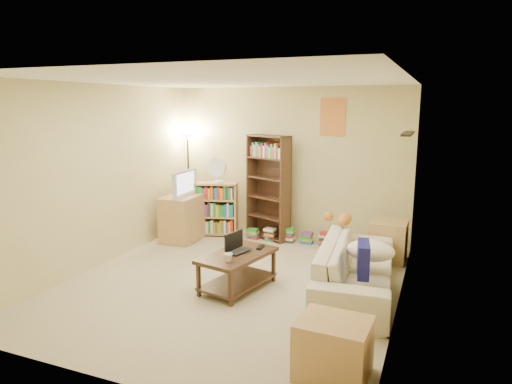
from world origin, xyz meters
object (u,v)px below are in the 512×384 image
laptop (243,252)px  side_table (388,241)px  tv_stand (182,218)px  desk_fan (217,170)px  tall_bookshelf (268,185)px  short_bookshelf (216,209)px  tabby_cat (342,219)px  coffee_table (237,266)px  floor_lamp (188,153)px  mug (228,258)px  end_cabinet (333,348)px  television (181,183)px  sofa (356,268)px

laptop → side_table: 2.30m
tv_stand → side_table: size_ratio=1.29×
desk_fan → tall_bookshelf: bearing=13.1°
tall_bookshelf → short_bookshelf: bearing=-148.1°
tabby_cat → laptop: tabby_cat is taller
coffee_table → laptop: size_ratio=3.01×
tv_stand → floor_lamp: (-0.26, 0.69, 1.00)m
mug → end_cabinet: bearing=-35.8°
tall_bookshelf → short_bookshelf: tall_bookshelf is taller
television → tabby_cat: bearing=-97.9°
tv_stand → tall_bookshelf: size_ratio=0.43×
laptop → floor_lamp: size_ratio=0.21×
laptop → mug: bearing=-173.4°
mug → tall_bookshelf: (-0.43, 2.44, 0.42)m
laptop → side_table: size_ratio=0.64×
sofa → television: (-3.04, 1.07, 0.65)m
tv_stand → desk_fan: desk_fan is taller
coffee_table → tall_bookshelf: (-0.41, 2.14, 0.62)m
laptop → short_bookshelf: (-1.36, 1.95, -0.00)m
coffee_table → floor_lamp: (-1.94, 2.18, 1.08)m
side_table → tv_stand: bearing=-175.2°
sofa → desk_fan: bearing=54.3°
sofa → laptop: sofa is taller
television → tall_bookshelf: tall_bookshelf is taller
floor_lamp → end_cabinet: size_ratio=2.96×
laptop → side_table: side_table is taller
mug → tall_bookshelf: size_ratio=0.06×
sofa → coffee_table: (-1.36, -0.41, -0.01)m
tabby_cat → end_cabinet: size_ratio=0.83×
mug → tv_stand: 2.47m
mug → television: size_ratio=0.15×
tall_bookshelf → coffee_table: bearing=-56.9°
mug → end_cabinet: 1.82m
laptop → end_cabinet: end_cabinet is taller
short_bookshelf → floor_lamp: bearing=147.6°
tabby_cat → tall_bookshelf: (-1.42, 0.94, 0.22)m
mug → end_cabinet: size_ratio=0.19×
tv_stand → short_bookshelf: 0.64m
tall_bookshelf → tabby_cat: bearing=-11.3°
tv_stand → short_bookshelf: (0.38, 0.50, 0.08)m
laptop → floor_lamp: 3.07m
coffee_table → mug: bearing=-73.6°
floor_lamp → desk_fan: bearing=-18.8°
desk_fan → television: bearing=-133.3°
side_table → short_bookshelf: bearing=175.5°
laptop → tall_bookshelf: (-0.47, 2.10, 0.45)m
desk_fan → end_cabinet: 4.37m
laptop → floor_lamp: floor_lamp is taller
short_bookshelf → desk_fan: desk_fan is taller
laptop → mug: (-0.04, -0.34, 0.04)m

